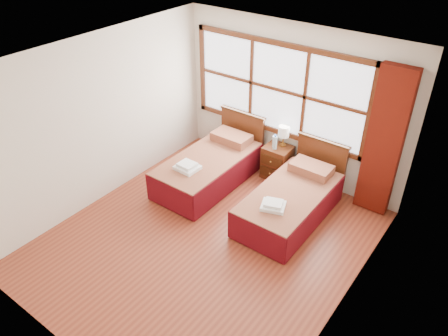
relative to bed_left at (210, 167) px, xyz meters
The scene contains 15 objects.
floor 1.51m from the bed_left, 54.16° to the right, with size 4.50×4.50×0.00m, color brown.
ceiling 2.74m from the bed_left, 54.16° to the right, with size 4.50×4.50×0.00m, color white.
wall_back 1.70m from the bed_left, 50.57° to the left, with size 4.00×4.00×0.00m, color silver.
wall_left 1.93m from the bed_left, 133.45° to the right, with size 4.50×4.50×0.00m, color silver.
wall_right 3.27m from the bed_left, 22.69° to the right, with size 4.50×4.50×0.00m, color silver.
window 1.69m from the bed_left, 58.75° to the left, with size 3.16×0.06×1.56m.
curtain 2.77m from the bed_left, 20.30° to the left, with size 0.50×0.16×2.30m, color #5A1209.
bed_left is the anchor object (origin of this frame).
bed_right 1.55m from the bed_left, ahead, with size 0.94×1.96×0.91m.
nightstand 1.15m from the bed_left, 43.95° to the left, with size 0.44×0.44×0.59m.
towels_left 0.58m from the bed_left, 94.31° to the right, with size 0.36×0.32×0.10m.
towels_right 1.65m from the bed_left, 19.00° to the right, with size 0.40×0.38×0.10m.
lamp 1.36m from the bed_left, 46.40° to the left, with size 0.18×0.18×0.36m.
bottle_near 1.15m from the bed_left, 45.46° to the left, with size 0.06×0.06×0.22m.
bottle_far 1.16m from the bed_left, 42.00° to the left, with size 0.07×0.07×0.26m.
Camera 1 is at (2.99, -3.59, 4.27)m, focal length 35.00 mm.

